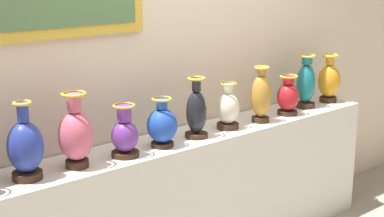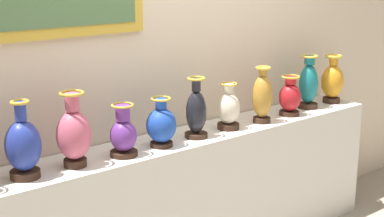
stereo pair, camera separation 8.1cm
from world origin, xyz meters
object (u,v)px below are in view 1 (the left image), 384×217
object	(u,v)px
vase_violet	(125,135)
vase_teal	(306,84)
vase_rose	(76,135)
vase_crimson	(288,97)
vase_cobalt	(25,148)
vase_onyx	(196,112)
vase_ochre	(261,96)
vase_amber	(329,80)
vase_sapphire	(162,125)
vase_ivory	(228,109)

from	to	relation	value
vase_violet	vase_teal	xyz separation A→B (m)	(1.68, 0.05, 0.06)
vase_rose	vase_crimson	world-z (taller)	vase_rose
vase_cobalt	vase_onyx	bearing A→B (deg)	-0.88
vase_onyx	vase_ochre	bearing A→B (deg)	-1.98
vase_rose	vase_amber	size ratio (longest dim) A/B	1.10
vase_ochre	vase_amber	size ratio (longest dim) A/B	1.03
vase_teal	vase_amber	world-z (taller)	vase_teal
vase_ochre	vase_crimson	bearing A→B (deg)	1.31
vase_sapphire	vase_amber	xyz separation A→B (m)	(1.69, 0.04, 0.04)
vase_crimson	vase_ochre	bearing A→B (deg)	-178.69
vase_rose	vase_ochre	bearing A→B (deg)	-1.13
vase_onyx	vase_teal	world-z (taller)	vase_teal
vase_cobalt	vase_crimson	world-z (taller)	vase_cobalt
vase_violet	vase_sapphire	world-z (taller)	vase_violet
vase_onyx	vase_crimson	xyz separation A→B (m)	(0.87, -0.01, -0.03)
vase_crimson	vase_teal	distance (m)	0.28
vase_cobalt	vase_ivory	xyz separation A→B (m)	(1.42, -0.01, -0.03)
vase_violet	vase_sapphire	size ratio (longest dim) A/B	1.01
vase_cobalt	vase_teal	world-z (taller)	vase_cobalt
vase_sapphire	vase_crimson	distance (m)	1.15
vase_ivory	vase_ochre	size ratio (longest dim) A/B	0.80
vase_sapphire	vase_teal	bearing A→B (deg)	1.95
vase_crimson	vase_teal	bearing A→B (deg)	11.26
vase_cobalt	vase_violet	distance (m)	0.59
vase_sapphire	vase_ochre	xyz separation A→B (m)	(0.85, -0.01, 0.05)
vase_sapphire	vase_teal	distance (m)	1.41
vase_sapphire	vase_onyx	xyz separation A→B (m)	(0.28, 0.01, 0.03)
vase_ivory	vase_amber	xyz separation A→B (m)	(1.13, 0.03, 0.04)
vase_sapphire	vase_amber	world-z (taller)	vase_amber
vase_cobalt	vase_onyx	size ratio (longest dim) A/B	1.06
vase_crimson	vase_violet	bearing A→B (deg)	179.96
vase_cobalt	vase_ochre	bearing A→B (deg)	-1.25
vase_violet	vase_crimson	world-z (taller)	vase_violet
vase_cobalt	vase_violet	xyz separation A→B (m)	(0.58, -0.03, -0.04)
vase_crimson	vase_amber	world-z (taller)	vase_amber
vase_sapphire	vase_crimson	bearing A→B (deg)	-0.25
vase_sapphire	vase_ivory	size ratio (longest dim) A/B	0.97
vase_ivory	vase_onyx	bearing A→B (deg)	-178.08
vase_ochre	vase_sapphire	bearing A→B (deg)	179.21
vase_cobalt	vase_ivory	distance (m)	1.42
vase_crimson	vase_onyx	bearing A→B (deg)	179.13
vase_rose	vase_amber	bearing A→B (deg)	0.69
vase_cobalt	vase_crimson	distance (m)	2.00
vase_onyx	vase_cobalt	bearing A→B (deg)	179.12
vase_crimson	vase_sapphire	bearing A→B (deg)	179.75
vase_ivory	vase_sapphire	bearing A→B (deg)	-178.20
vase_cobalt	vase_sapphire	xyz separation A→B (m)	(0.86, -0.03, -0.04)
vase_onyx	vase_ochre	size ratio (longest dim) A/B	0.99
vase_ochre	vase_teal	bearing A→B (deg)	6.11
vase_ivory	vase_teal	size ratio (longest dim) A/B	0.77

